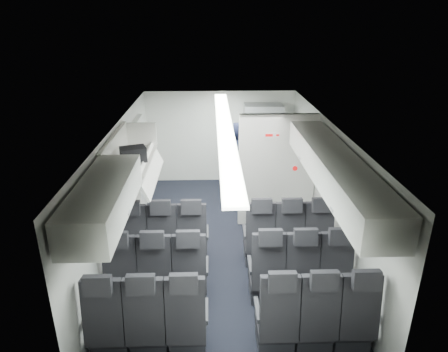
{
  "coord_description": "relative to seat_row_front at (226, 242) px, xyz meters",
  "views": [
    {
      "loc": [
        -0.21,
        -5.98,
        3.74
      ],
      "look_at": [
        0.0,
        0.4,
        1.15
      ],
      "focal_mm": 32.0,
      "sensor_mm": 36.0,
      "label": 1
    }
  ],
  "objects": [
    {
      "name": "seat_row_rear",
      "position": [
        0.0,
        -1.8,
        0.0
      ],
      "size": [
        3.33,
        0.56,
        1.24
      ],
      "color": "black",
      "rests_on": "cabin_shell"
    },
    {
      "name": "carry_on_bag",
      "position": [
        -1.37,
        0.18,
        1.42
      ],
      "size": [
        0.43,
        0.36,
        0.22
      ],
      "primitive_type": "cube",
      "rotation": [
        0.0,
        0.0,
        0.35
      ],
      "color": "black",
      "rests_on": "overhead_bin_left_front_open"
    },
    {
      "name": "overhead_bin_left_front_open",
      "position": [
        -1.44,
        0.28,
        1.33
      ],
      "size": [
        0.64,
        1.7,
        0.72
      ],
      "color": "#9E9E93",
      "rests_on": "cabin_shell"
    },
    {
      "name": "overhead_bin_left_rear",
      "position": [
        -1.4,
        -1.47,
        1.46
      ],
      "size": [
        0.53,
        1.8,
        0.4
      ],
      "color": "white",
      "rests_on": "cabin_shell"
    },
    {
      "name": "seat_row_mid",
      "position": [
        0.0,
        -0.9,
        0.0
      ],
      "size": [
        3.33,
        0.56,
        1.24
      ],
      "color": "black",
      "rests_on": "cabin_shell"
    },
    {
      "name": "overhead_bin_right_front",
      "position": [
        1.4,
        0.28,
        1.46
      ],
      "size": [
        0.53,
        1.7,
        0.4
      ],
      "color": "white",
      "rests_on": "cabin_shell"
    },
    {
      "name": "boarding_door",
      "position": [
        -1.64,
        2.09,
        0.55
      ],
      "size": [
        0.12,
        1.27,
        1.86
      ],
      "color": "silver",
      "rests_on": "cabin_shell"
    },
    {
      "name": "papers",
      "position": [
        0.55,
        2.23,
        0.63
      ],
      "size": [
        0.18,
        0.07,
        0.12
      ],
      "primitive_type": "cube",
      "rotation": [
        0.0,
        0.0,
        0.3
      ],
      "color": "white",
      "rests_on": "flight_attendant"
    },
    {
      "name": "bulkhead_partition",
      "position": [
        0.98,
        1.33,
        0.67
      ],
      "size": [
        1.4,
        0.15,
        2.13
      ],
      "color": "silver",
      "rests_on": "cabin_shell"
    },
    {
      "name": "cabin_shell",
      "position": [
        0.0,
        0.53,
        0.72
      ],
      "size": [
        3.41,
        6.01,
        2.16
      ],
      "color": "black",
      "rests_on": "ground"
    },
    {
      "name": "flight_attendant",
      "position": [
        0.36,
        2.28,
        0.47
      ],
      "size": [
        0.46,
        0.67,
        1.75
      ],
      "primitive_type": "imported",
      "rotation": [
        0.0,
        0.0,
        1.64
      ],
      "color": "black",
      "rests_on": "ground"
    },
    {
      "name": "galley_unit",
      "position": [
        0.95,
        3.25,
        0.55
      ],
      "size": [
        0.85,
        0.52,
        1.9
      ],
      "color": "#939399",
      "rests_on": "cabin_shell"
    },
    {
      "name": "seat_row_front",
      "position": [
        0.0,
        0.0,
        0.0
      ],
      "size": [
        3.33,
        0.56,
        1.24
      ],
      "color": "black",
      "rests_on": "cabin_shell"
    },
    {
      "name": "overhead_bin_right_rear",
      "position": [
        1.4,
        -1.47,
        1.46
      ],
      "size": [
        0.53,
        1.8,
        0.4
      ],
      "color": "white",
      "rests_on": "cabin_shell"
    }
  ]
}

